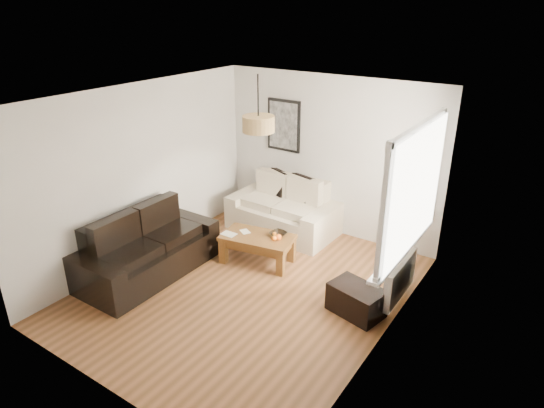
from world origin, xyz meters
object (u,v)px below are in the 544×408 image
Objects in this scene: sofa_leather at (147,246)px; ottoman at (356,300)px; coffee_table at (258,249)px; loveseat_cream at (283,207)px.

sofa_leather is 3.04× the size of ottoman.
sofa_leather is at bearing -134.90° from coffee_table.
ottoman is at bearing -11.26° from coffee_table.
loveseat_cream is 1.69× the size of coffee_table.
sofa_leather reaches higher than coffee_table.
coffee_table is 1.80m from ottoman.
ottoman is at bearing -75.23° from sofa_leather.
sofa_leather is 1.91× the size of coffee_table.
ottoman is (2.02, -1.45, -0.25)m from loveseat_cream.
loveseat_cream is at bearing 144.33° from ottoman.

